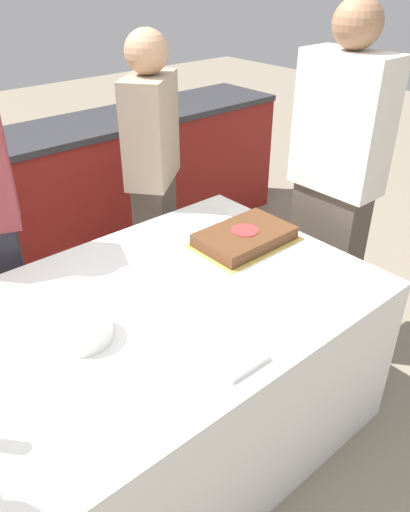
% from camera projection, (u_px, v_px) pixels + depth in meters
% --- Properties ---
extents(ground_plane, '(14.00, 14.00, 0.00)m').
position_uv_depth(ground_plane, '(150.00, 443.00, 2.19)').
color(ground_plane, gray).
extents(dining_table, '(1.81, 1.12, 0.74)m').
position_uv_depth(dining_table, '(145.00, 383.00, 2.00)').
color(dining_table, white).
rests_on(dining_table, ground_plane).
extents(cake, '(0.45, 0.31, 0.06)m').
position_uv_depth(cake, '(245.00, 237.00, 2.21)').
color(cake, gold).
rests_on(cake, dining_table).
extents(plate_stack, '(0.20, 0.20, 0.07)m').
position_uv_depth(plate_stack, '(83.00, 330.00, 1.65)').
color(plate_stack, white).
rests_on(plate_stack, dining_table).
extents(side_plate_near_cake, '(0.18, 0.18, 0.00)m').
position_uv_depth(side_plate_near_cake, '(211.00, 215.00, 2.46)').
color(side_plate_near_cake, white).
rests_on(side_plate_near_cake, dining_table).
extents(utensil_pile, '(0.17, 0.09, 0.02)m').
position_uv_depth(utensil_pile, '(242.00, 362.00, 1.56)').
color(utensil_pile, white).
rests_on(utensil_pile, dining_table).
extents(person_cutting_cake, '(0.42, 0.40, 1.56)m').
position_uv_depth(person_cutting_cake, '(154.00, 182.00, 2.63)').
color(person_cutting_cake, '#4C4238').
rests_on(person_cutting_cake, ground_plane).
extents(person_seated_right, '(0.21, 0.41, 1.71)m').
position_uv_depth(person_seated_right, '(334.00, 190.00, 2.36)').
color(person_seated_right, '#4C4238').
rests_on(person_seated_right, ground_plane).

